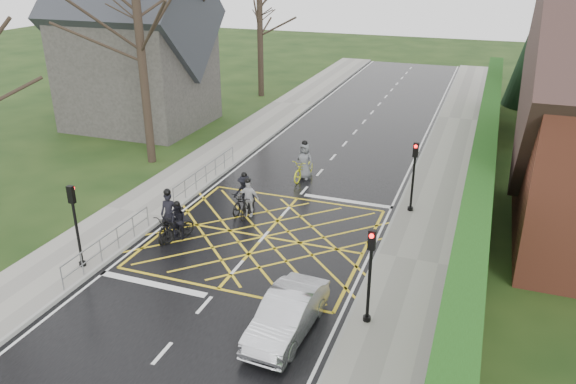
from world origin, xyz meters
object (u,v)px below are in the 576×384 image
Objects in this scene: cyclist_rear at (169,221)px; car at (287,315)px; cyclist_mid at (244,197)px; cyclist_front at (248,202)px; cyclist_back at (178,225)px; cyclist_lead at (304,166)px.

cyclist_rear is 7.71m from car.
car is at bearing -51.89° from cyclist_mid.
cyclist_front is 0.46× the size of car.
cyclist_back is 8.17m from cyclist_lead.
car is (4.33, -6.95, -0.01)m from cyclist_front.
cyclist_lead is at bearing 57.17° from cyclist_rear.
cyclist_lead is at bearing 109.42° from car.
cyclist_lead is at bearing 80.38° from cyclist_mid.
cyclist_lead reaches higher than cyclist_back.
cyclist_front is 8.19m from car.
cyclist_mid is 0.90× the size of cyclist_lead.
cyclist_back is 0.88× the size of cyclist_mid.
cyclist_back is at bearing -125.31° from cyclist_front.
cyclist_back is 0.79× the size of cyclist_lead.
cyclist_mid reaches higher than cyclist_front.
cyclist_back is (0.46, -0.09, -0.04)m from cyclist_rear.
cyclist_rear is at bearing -104.90° from cyclist_lead.
car is (3.46, -11.82, -0.06)m from cyclist_lead.
cyclist_mid is at bearing 49.30° from cyclist_rear.
cyclist_front is 4.96m from cyclist_lead.
cyclist_front is at bearing 125.07° from car.
cyclist_mid is at bearing 124.74° from cyclist_front.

